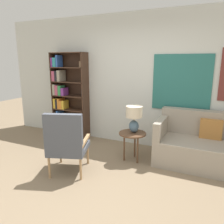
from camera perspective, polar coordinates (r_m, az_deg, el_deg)
The scene contains 7 objects.
ground_plane at distance 3.23m, azimuth -7.07°, elevation -19.91°, with size 14.00×14.00×0.00m, color #847056.
wall_back at distance 4.55m, azimuth 6.70°, elevation 8.02°, with size 6.40×0.08×2.70m.
bookshelf at distance 5.22m, azimuth -11.88°, elevation 3.78°, with size 0.85×0.30×1.94m.
armchair at distance 3.45m, azimuth -11.85°, elevation -7.45°, with size 0.74×0.77×1.02m.
couch at distance 4.12m, azimuth 24.02°, elevation -8.27°, with size 1.74×0.87×0.90m.
side_table at distance 3.91m, azimuth 5.35°, elevation -6.28°, with size 0.48×0.48×0.52m.
table_lamp at distance 3.84m, azimuth 5.79°, elevation -1.03°, with size 0.29×0.29×0.48m.
Camera 1 is at (1.46, -2.28, 1.77)m, focal length 35.00 mm.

